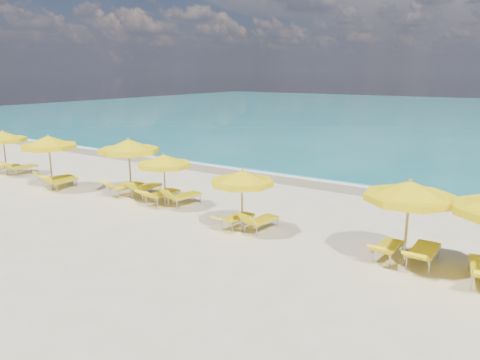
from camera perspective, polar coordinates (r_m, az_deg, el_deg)
The scene contains 23 objects.
ground_plane at distance 16.86m, azimuth -2.86°, elevation -4.94°, with size 120.00×120.00×0.00m, color beige.
ocean at distance 61.78m, azimuth 25.11°, elevation 7.07°, with size 120.00×80.00×0.30m, color #146F75.
wet_sand_band at distance 22.99m, azimuth 8.26°, elevation -0.14°, with size 120.00×2.60×0.01m, color tan.
foam_line at distance 23.69m, azimuth 9.10°, elevation 0.23°, with size 120.00×1.20×0.03m, color white.
whitecap_near at distance 34.06m, azimuth 6.25°, elevation 4.24°, with size 14.00×0.36×0.05m, color white.
umbrella_0 at distance 26.69m, azimuth -26.94°, elevation 4.72°, with size 2.74×2.74×2.31m.
umbrella_1 at distance 22.52m, azimuth -22.30°, elevation 4.23°, with size 2.84×2.84×2.49m.
umbrella_2 at distance 19.97m, azimuth -13.42°, elevation 3.98°, with size 2.76×2.76×2.55m.
umbrella_3 at distance 18.32m, azimuth -9.27°, elevation 2.27°, with size 2.63×2.63×2.14m.
umbrella_4 at distance 15.21m, azimuth 0.26°, elevation 0.21°, with size 2.70×2.70×2.14m.
umbrella_5 at distance 13.23m, azimuth 19.96°, elevation -1.37°, with size 2.99×2.99×2.46m.
lounger_0_left at distance 27.57m, azimuth -26.61°, elevation 1.22°, with size 0.65×1.68×0.61m.
lounger_0_right at distance 26.78m, azimuth -24.95°, elevation 1.13°, with size 0.62×1.75×0.81m.
lounger_1_left at distance 23.48m, azimuth -21.45°, elevation -0.10°, with size 0.88×1.79×0.84m.
lounger_1_right at distance 22.71m, azimuth -20.87°, elevation -0.47°, with size 0.80×1.80×0.83m.
lounger_2_left at distance 20.83m, azimuth -13.75°, elevation -1.13°, with size 0.85×1.92×0.81m.
lounger_2_right at distance 20.45m, azimuth -11.38°, elevation -1.28°, with size 0.74×1.85×0.84m.
lounger_3_left at distance 19.17m, azimuth -9.53°, elevation -2.13°, with size 0.73×2.01×0.80m.
lounger_3_right at distance 18.79m, azimuth -6.89°, elevation -2.39°, with size 0.90×1.85×0.87m.
lounger_4_left at distance 16.10m, azimuth -0.42°, elevation -5.08°, with size 0.76×1.73×0.61m.
lounger_4_right at distance 15.77m, azimuth 2.53°, elevation -5.42°, with size 0.76×1.70×0.81m.
lounger_5_left at distance 14.15m, azimuth 17.54°, elevation -8.30°, with size 0.61×1.71×0.70m.
lounger_5_right at distance 14.00m, azimuth 21.40°, elevation -8.71°, with size 0.68×2.02×0.77m.
Camera 1 is at (9.65, -12.79, 5.23)m, focal length 35.00 mm.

